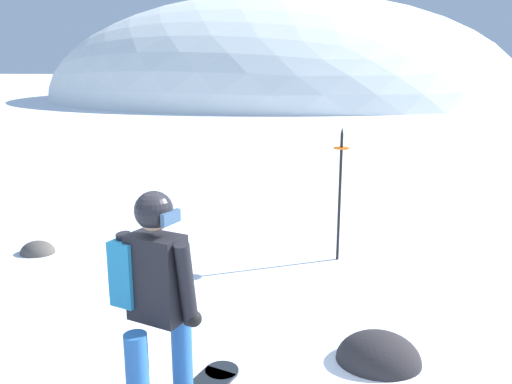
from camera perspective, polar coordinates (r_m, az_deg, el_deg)
ridge_peak_main at (r=42.84m, az=2.69°, el=10.26°), size 35.99×32.39×15.69m
snowboarder_main at (r=3.61m, az=-10.98°, el=-12.23°), size 0.75×1.77×1.71m
piste_marker_near at (r=6.72m, az=9.15°, el=0.71°), size 0.20×0.20×1.74m
rock_dark at (r=4.85m, az=13.18°, el=-17.51°), size 0.73×0.62×0.51m
rock_mid at (r=7.75m, az=-22.69°, el=-6.15°), size 0.47×0.40×0.33m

